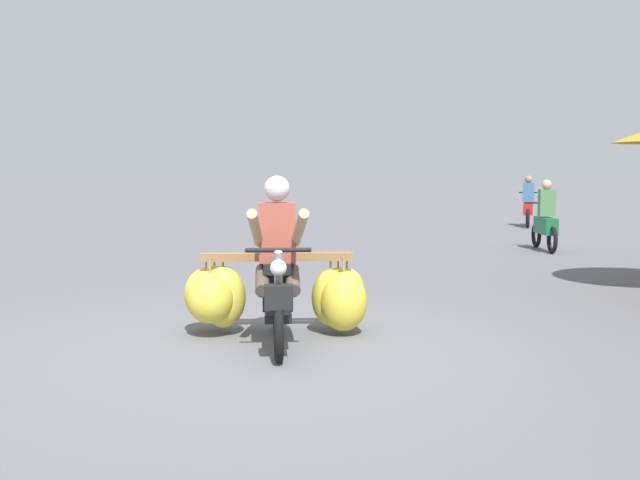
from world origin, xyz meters
TOP-DOWN VIEW (x-y plane):
  - ground_plane at (0.00, 0.00)m, footprint 120.00×120.00m
  - motorbike_main_loaded at (-0.34, 0.53)m, footprint 1.86×1.97m
  - motorbike_distant_ahead_left at (-0.00, 15.42)m, footprint 0.53×1.61m
  - motorbike_distant_ahead_right at (1.17, 9.43)m, footprint 0.78×1.52m

SIDE VIEW (x-z plane):
  - ground_plane at x=0.00m, z-range 0.00..0.00m
  - motorbike_main_loaded at x=-0.34m, z-range -0.33..1.25m
  - motorbike_distant_ahead_left at x=0.00m, z-range -0.13..1.27m
  - motorbike_distant_ahead_right at x=1.17m, z-range -0.13..1.27m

